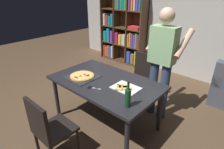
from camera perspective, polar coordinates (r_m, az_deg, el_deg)
name	(u,v)px	position (r m, az deg, el deg)	size (l,w,h in m)	color
ground_plane	(106,122)	(3.12, -1.89, -14.32)	(12.00, 12.00, 0.00)	brown
back_wall	(184,16)	(4.68, 21.23, 16.47)	(6.40, 0.10, 2.80)	silver
dining_table	(105,85)	(2.74, -2.09, -3.33)	(1.61, 0.97, 0.75)	#232328
chair_near_camera	(48,128)	(2.35, -19.12, -15.26)	(0.42, 0.42, 0.90)	black
chair_far_side	(141,74)	(3.50, 8.94, 0.04)	(0.42, 0.42, 0.90)	black
bookshelf	(123,30)	(5.32, 3.48, 13.69)	(1.40, 0.35, 1.95)	#513823
person_serving_pizza	(162,59)	(2.92, 15.25, 4.57)	(0.55, 0.54, 1.75)	#38476B
pepperoni_pizza_on_tray	(82,76)	(2.84, -9.21, -0.52)	(0.43, 0.43, 0.04)	#2D2D33
pizza_slices_on_towel	(124,88)	(2.51, 3.79, -4.05)	(0.36, 0.29, 0.03)	white
wine_bottle	(128,97)	(2.10, 4.92, -7.05)	(0.07, 0.07, 0.32)	#194723
kitchen_scissors	(92,88)	(2.52, -6.24, -4.07)	(0.20, 0.12, 0.01)	silver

